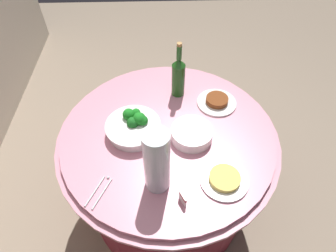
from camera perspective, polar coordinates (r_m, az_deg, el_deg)
The scene contains 10 objects.
ground_plane at distance 2.12m, azimuth 0.00°, elevation -14.19°, with size 6.00×6.00×0.00m, color gray.
buffet_table at distance 1.79m, azimuth 0.00°, elevation -8.75°, with size 1.16×1.16×0.74m.
broccoli_bowl at distance 1.48m, azimuth -6.74°, elevation -0.06°, with size 0.28×0.28×0.12m.
plate_stack at distance 1.46m, azimuth 4.67°, elevation -1.52°, with size 0.21×0.21×0.06m.
wine_bottle at distance 1.62m, azimuth 2.05°, elevation 9.83°, with size 0.07×0.07×0.34m.
decorative_fruit_vase at distance 1.20m, azimuth -2.19°, elevation -7.58°, with size 0.11×0.11×0.34m.
serving_tongs at distance 1.34m, azimuth -13.31°, elevation -12.30°, with size 0.16×0.11×0.01m.
food_plate_stir_fry at distance 1.66m, azimuth 9.57°, elevation 4.79°, with size 0.22×0.22×0.04m.
food_plate_noodles at distance 1.35m, azimuth 11.02°, elevation -10.24°, with size 0.22×0.22×0.03m.
label_placard_front at distance 1.26m, azimuth 2.93°, elevation -14.06°, with size 0.05×0.03×0.05m.
Camera 1 is at (-0.96, 0.03, 1.89)m, focal length 31.00 mm.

